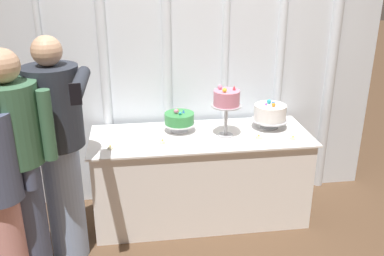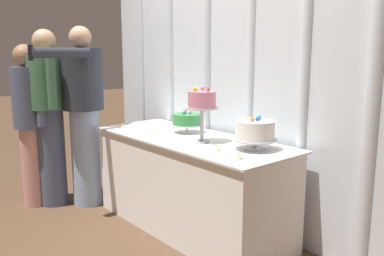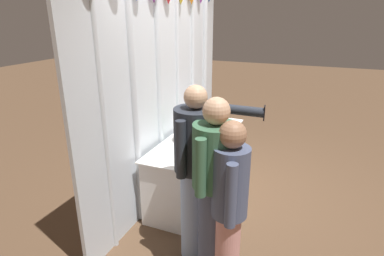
{
  "view_description": "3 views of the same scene",
  "coord_description": "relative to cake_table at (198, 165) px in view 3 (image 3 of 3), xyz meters",
  "views": [
    {
      "loc": [
        -0.52,
        -3.13,
        2.14
      ],
      "look_at": [
        -0.07,
        0.16,
        0.82
      ],
      "focal_mm": 40.06,
      "sensor_mm": 36.0,
      "label": 1
    },
    {
      "loc": [
        2.42,
        -1.93,
        1.45
      ],
      "look_at": [
        0.09,
        0.05,
        0.87
      ],
      "focal_mm": 37.63,
      "sensor_mm": 36.0,
      "label": 2
    },
    {
      "loc": [
        -3.42,
        -1.22,
        2.23
      ],
      "look_at": [
        0.03,
        0.19,
        0.88
      ],
      "focal_mm": 29.65,
      "sensor_mm": 36.0,
      "label": 3
    }
  ],
  "objects": [
    {
      "name": "tealight_near_left",
      "position": [
        -0.33,
        -0.12,
        0.4
      ],
      "size": [
        0.05,
        0.05,
        0.03
      ],
      "color": "beige",
      "rests_on": "cake_table"
    },
    {
      "name": "draped_curtain",
      "position": [
        0.04,
        0.42,
        1.08
      ],
      "size": [
        3.37,
        0.16,
        2.79
      ],
      "color": "silver",
      "rests_on": "ground_plane"
    },
    {
      "name": "cake_table",
      "position": [
        0.0,
        0.0,
        0.0
      ],
      "size": [
        1.82,
        0.7,
        0.78
      ],
      "color": "white",
      "rests_on": "ground_plane"
    },
    {
      "name": "guest_man_pink_jacket",
      "position": [
        -1.29,
        -0.64,
        0.51
      ],
      "size": [
        0.52,
        0.41,
        1.66
      ],
      "color": "#4C5675",
      "rests_on": "ground_plane"
    },
    {
      "name": "tealight_near_right",
      "position": [
        0.46,
        -0.13,
        0.4
      ],
      "size": [
        0.05,
        0.05,
        0.04
      ],
      "color": "beige",
      "rests_on": "cake_table"
    },
    {
      "name": "tealight_far_left",
      "position": [
        -0.73,
        -0.18,
        0.4
      ],
      "size": [
        0.04,
        0.04,
        0.03
      ],
      "color": "beige",
      "rests_on": "cake_table"
    },
    {
      "name": "cake_display_center",
      "position": [
        0.2,
        -0.04,
        0.69
      ],
      "size": [
        0.24,
        0.24,
        0.43
      ],
      "color": "#B2B2B7",
      "rests_on": "cake_table"
    },
    {
      "name": "cake_display_rightmost",
      "position": [
        0.61,
        0.09,
        0.52
      ],
      "size": [
        0.31,
        0.31,
        0.24
      ],
      "color": "#B2B2B7",
      "rests_on": "cake_table"
    },
    {
      "name": "guest_man_dark_suit",
      "position": [
        -1.38,
        -0.79,
        0.46
      ],
      "size": [
        0.43,
        0.35,
        1.52
      ],
      "color": "#D6938E",
      "rests_on": "ground_plane"
    },
    {
      "name": "cake_display_leftmost",
      "position": [
        -0.17,
        0.11,
        0.5
      ],
      "size": [
        0.27,
        0.27,
        0.2
      ],
      "color": "silver",
      "rests_on": "cake_table"
    },
    {
      "name": "ground_plane",
      "position": [
        0.0,
        -0.1,
        -0.39
      ],
      "size": [
        24.0,
        24.0,
        0.0
      ],
      "primitive_type": "plane",
      "color": "brown"
    },
    {
      "name": "tealight_far_right",
      "position": [
        0.72,
        -0.19,
        0.4
      ],
      "size": [
        0.05,
        0.05,
        0.03
      ],
      "color": "beige",
      "rests_on": "cake_table"
    },
    {
      "name": "guest_girl_blue_dress",
      "position": [
        -1.07,
        -0.4,
        0.53
      ],
      "size": [
        0.54,
        0.75,
        1.69
      ],
      "color": "#93ADD6",
      "rests_on": "ground_plane"
    }
  ]
}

